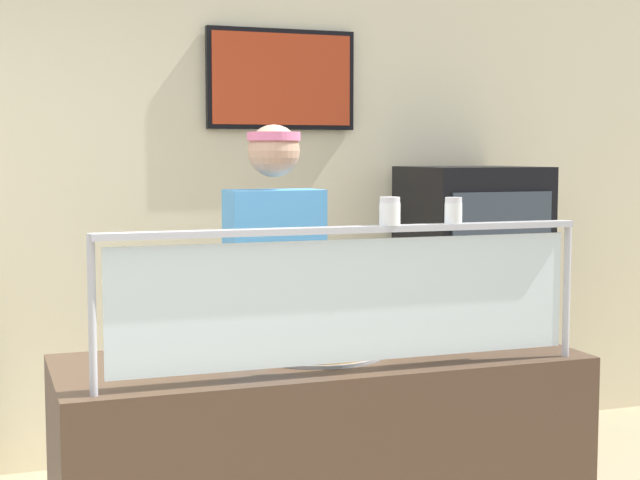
% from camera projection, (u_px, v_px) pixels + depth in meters
% --- Properties ---
extents(shop_rear_unit, '(6.19, 0.13, 2.70)m').
position_uv_depth(shop_rear_unit, '(195.00, 206.00, 5.11)').
color(shop_rear_unit, beige).
rests_on(shop_rear_unit, ground).
extents(sneeze_guard, '(1.61, 0.06, 0.47)m').
position_uv_depth(sneeze_guard, '(351.00, 282.00, 2.95)').
color(sneeze_guard, '#B2B5BC').
rests_on(sneeze_guard, serving_counter).
extents(pizza_tray, '(0.46, 0.46, 0.04)m').
position_uv_depth(pizza_tray, '(318.00, 350.00, 3.27)').
color(pizza_tray, '#9EA0A8').
rests_on(pizza_tray, serving_counter).
extents(pizza_server, '(0.08, 0.28, 0.01)m').
position_uv_depth(pizza_server, '(321.00, 345.00, 3.25)').
color(pizza_server, '#ADAFB7').
rests_on(pizza_server, pizza_tray).
extents(parmesan_shaker, '(0.07, 0.07, 0.09)m').
position_uv_depth(parmesan_shaker, '(390.00, 213.00, 2.98)').
color(parmesan_shaker, white).
rests_on(parmesan_shaker, sneeze_guard).
extents(pepper_flake_shaker, '(0.06, 0.06, 0.09)m').
position_uv_depth(pepper_flake_shaker, '(453.00, 212.00, 3.05)').
color(pepper_flake_shaker, white).
rests_on(pepper_flake_shaker, sneeze_guard).
extents(worker_figure, '(0.41, 0.50, 1.76)m').
position_uv_depth(worker_figure, '(276.00, 312.00, 3.83)').
color(worker_figure, '#23232D').
rests_on(worker_figure, ground).
extents(drink_fridge, '(0.68, 0.65, 1.57)m').
position_uv_depth(drink_fridge, '(471.00, 309.00, 5.22)').
color(drink_fridge, black).
rests_on(drink_fridge, ground).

